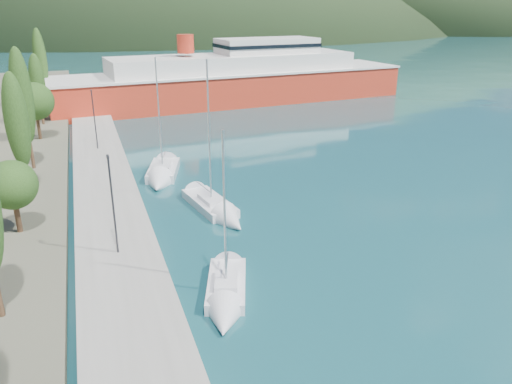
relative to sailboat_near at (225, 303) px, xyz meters
name	(u,v)px	position (x,y,z in m)	size (l,w,h in m)	color
ground	(119,67)	(4.14, 112.94, -0.28)	(1400.00, 1400.00, 0.00)	#184B51
quay	(106,191)	(-4.86, 18.94, 0.12)	(5.00, 88.00, 0.80)	gray
tree_row	(25,112)	(-10.78, 26.83, 5.65)	(4.15, 65.02, 11.20)	#47301E
lamp_posts	(112,200)	(-4.86, 7.07, 3.81)	(0.15, 48.91, 6.06)	#2D2D33
sailboat_near	(225,303)	(0.00, 0.00, 0.00)	(4.18, 7.27, 10.02)	silver
sailboat_mid	(221,213)	(2.98, 11.65, 0.02)	(3.64, 8.77, 12.25)	silver
sailboat_far	(161,178)	(0.04, 21.17, 0.05)	(4.68, 8.35, 11.70)	silver
ferry	(236,80)	(17.91, 56.24, 3.17)	(57.85, 17.52, 11.31)	red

